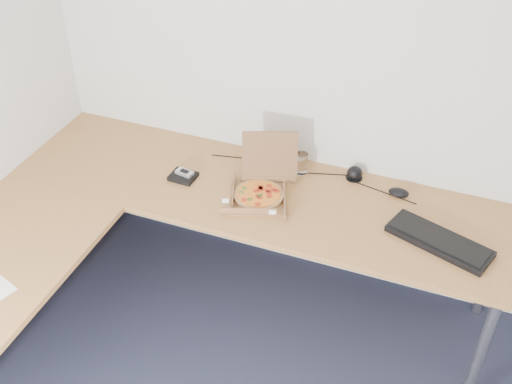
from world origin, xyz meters
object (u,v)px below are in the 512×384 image
at_px(drinking_glass, 301,163).
at_px(pizza_box, 260,191).
at_px(keyboard, 439,241).
at_px(wallet, 183,176).
at_px(desk, 158,232).

bearing_deg(drinking_glass, pizza_box, -115.46).
relative_size(keyboard, wallet, 3.61).
xyz_separation_m(desk, keyboard, (1.24, 0.36, 0.04)).
height_order(drinking_glass, wallet, drinking_glass).
bearing_deg(pizza_box, drinking_glass, 44.44).
xyz_separation_m(pizza_box, keyboard, (0.88, -0.03, -0.02)).
bearing_deg(keyboard, wallet, -162.31).
bearing_deg(wallet, desk, -79.04).
height_order(keyboard, wallet, keyboard).
distance_m(pizza_box, keyboard, 0.88).
height_order(pizza_box, drinking_glass, pizza_box).
bearing_deg(pizza_box, desk, -153.14).
distance_m(desk, wallet, 0.40).
bearing_deg(keyboard, pizza_box, -163.00).
bearing_deg(drinking_glass, desk, -126.75).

